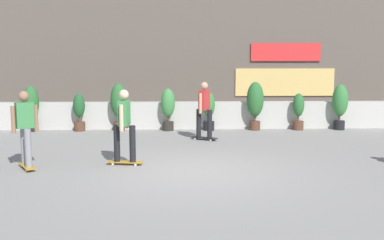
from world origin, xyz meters
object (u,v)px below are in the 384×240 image
object	(u,v)px
potted_plant_3	(168,107)
skater_far_right	(25,126)
potted_plant_5	(255,102)
skater_mid_plaza	(124,123)
potted_plant_2	(119,103)
potted_plant_0	(31,105)
potted_plant_6	(298,110)
potted_plant_1	(79,111)
potted_plant_4	(209,110)
skater_by_wall_left	(204,108)
potted_plant_7	(340,103)

from	to	relation	value
potted_plant_3	skater_far_right	xyz separation A→B (m)	(-2.97, -5.19, 0.15)
potted_plant_5	skater_mid_plaza	distance (m)	6.15
potted_plant_2	skater_mid_plaza	xyz separation A→B (m)	(0.72, -4.87, 0.03)
potted_plant_0	potted_plant_6	distance (m)	8.77
potted_plant_3	skater_mid_plaza	xyz separation A→B (m)	(-0.88, -4.87, 0.15)
potted_plant_1	potted_plant_5	world-z (taller)	potted_plant_5
potted_plant_4	skater_by_wall_left	world-z (taller)	skater_by_wall_left
potted_plant_2	potted_plant_5	distance (m)	4.48
potted_plant_3	skater_mid_plaza	distance (m)	4.95
potted_plant_1	potted_plant_2	distance (m)	1.32
potted_plant_5	skater_by_wall_left	world-z (taller)	skater_by_wall_left
potted_plant_1	potted_plant_4	xyz separation A→B (m)	(4.25, -0.00, 0.03)
potted_plant_3	potted_plant_4	size ratio (longest dim) A/B	1.10
potted_plant_0	potted_plant_7	size ratio (longest dim) A/B	0.98
potted_plant_3	skater_by_wall_left	bearing A→B (deg)	-58.86
potted_plant_2	skater_mid_plaza	size ratio (longest dim) A/B	0.92
potted_plant_5	skater_by_wall_left	xyz separation A→B (m)	(-1.79, -1.79, 0.00)
potted_plant_5	potted_plant_6	xyz separation A→B (m)	(1.45, 0.00, -0.29)
potted_plant_0	potted_plant_6	size ratio (longest dim) A/B	1.22
potted_plant_2	potted_plant_7	world-z (taller)	potted_plant_2
potted_plant_0	potted_plant_5	distance (m)	7.32
potted_plant_7	potted_plant_2	bearing A→B (deg)	180.00
potted_plant_4	potted_plant_7	world-z (taller)	potted_plant_7
potted_plant_7	skater_far_right	xyz separation A→B (m)	(-8.68, -5.19, 0.06)
skater_by_wall_left	skater_mid_plaza	distance (m)	3.65
skater_mid_plaza	potted_plant_3	bearing A→B (deg)	79.71
potted_plant_2	potted_plant_7	xyz separation A→B (m)	(7.32, -0.00, -0.04)
potted_plant_4	potted_plant_5	bearing A→B (deg)	-0.00
potted_plant_2	potted_plant_0	bearing A→B (deg)	-180.00
potted_plant_7	skater_far_right	size ratio (longest dim) A/B	0.89
potted_plant_0	skater_mid_plaza	world-z (taller)	skater_mid_plaza
potted_plant_3	potted_plant_4	world-z (taller)	potted_plant_3
potted_plant_6	potted_plant_1	bearing A→B (deg)	180.00
potted_plant_5	skater_far_right	bearing A→B (deg)	-138.42
skater_by_wall_left	potted_plant_1	bearing A→B (deg)	155.79
potted_plant_1	skater_by_wall_left	size ratio (longest dim) A/B	0.73
potted_plant_0	potted_plant_1	size ratio (longest dim) A/B	1.21
potted_plant_4	potted_plant_6	world-z (taller)	potted_plant_4
potted_plant_2	skater_mid_plaza	world-z (taller)	skater_mid_plaza
skater_by_wall_left	potted_plant_3	bearing A→B (deg)	121.14
skater_by_wall_left	skater_far_right	xyz separation A→B (m)	(-4.05, -3.39, 0.00)
potted_plant_4	potted_plant_0	bearing A→B (deg)	-180.00
potted_plant_7	potted_plant_0	bearing A→B (deg)	180.00
potted_plant_3	potted_plant_2	bearing A→B (deg)	180.00
potted_plant_2	potted_plant_6	bearing A→B (deg)	0.00
potted_plant_1	potted_plant_7	world-z (taller)	potted_plant_7
potted_plant_3	skater_by_wall_left	world-z (taller)	skater_by_wall_left
potted_plant_2	skater_by_wall_left	bearing A→B (deg)	-33.67
potted_plant_0	skater_by_wall_left	size ratio (longest dim) A/B	0.88
potted_plant_0	potted_plant_3	world-z (taller)	potted_plant_0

